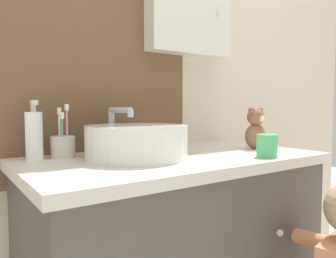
{
  "coord_description": "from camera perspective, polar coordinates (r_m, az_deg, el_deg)",
  "views": [
    {
      "loc": [
        -0.68,
        -0.63,
        1.06
      ],
      "look_at": [
        -0.06,
        0.26,
        0.99
      ],
      "focal_mm": 35.0,
      "sensor_mm": 36.0,
      "label": 1
    }
  ],
  "objects": [
    {
      "name": "soap_dispenser",
      "position": [
        1.15,
        -22.29,
        -0.98
      ],
      "size": [
        0.05,
        0.05,
        0.2
      ],
      "color": "white",
      "rests_on": "vanity_counter"
    },
    {
      "name": "toothbrush_holder",
      "position": [
        1.18,
        -17.81,
        -2.74
      ],
      "size": [
        0.08,
        0.08,
        0.18
      ],
      "color": "beige",
      "rests_on": "vanity_counter"
    },
    {
      "name": "drinking_cup",
      "position": [
        1.18,
        16.85,
        -2.82
      ],
      "size": [
        0.07,
        0.07,
        0.08
      ],
      "primitive_type": "cylinder",
      "color": "#4CC670",
      "rests_on": "vanity_counter"
    },
    {
      "name": "teddy_bear",
      "position": [
        1.41,
        14.99,
        -0.02
      ],
      "size": [
        0.09,
        0.08,
        0.17
      ],
      "color": "brown",
      "rests_on": "vanity_counter"
    },
    {
      "name": "sink_basin",
      "position": [
        1.11,
        -5.53,
        -2.1
      ],
      "size": [
        0.34,
        0.39,
        0.17
      ],
      "color": "white",
      "rests_on": "vanity_counter"
    },
    {
      "name": "wall_back",
      "position": [
        1.45,
        -6.16,
        12.63
      ],
      "size": [
        3.2,
        0.18,
        2.5
      ],
      "color": "beige",
      "rests_on": "ground_plane"
    }
  ]
}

